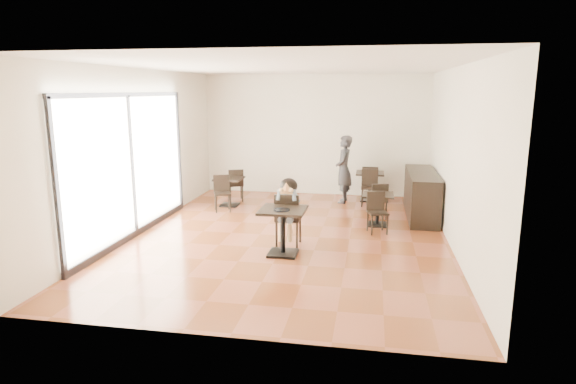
% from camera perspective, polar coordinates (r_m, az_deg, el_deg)
% --- Properties ---
extents(floor, '(6.00, 8.00, 0.01)m').
position_cam_1_polar(floor, '(9.41, 0.14, -5.21)').
color(floor, brown).
rests_on(floor, ground).
extents(ceiling, '(6.00, 8.00, 0.01)m').
position_cam_1_polar(ceiling, '(9.00, 0.15, 14.64)').
color(ceiling, white).
rests_on(ceiling, floor).
extents(wall_back, '(6.00, 0.01, 3.20)m').
position_cam_1_polar(wall_back, '(13.00, 3.20, 6.74)').
color(wall_back, white).
rests_on(wall_back, floor).
extents(wall_front, '(6.00, 0.01, 3.20)m').
position_cam_1_polar(wall_front, '(5.23, -7.42, -1.17)').
color(wall_front, white).
rests_on(wall_front, floor).
extents(wall_left, '(0.01, 8.00, 3.20)m').
position_cam_1_polar(wall_left, '(10.03, -17.06, 4.68)').
color(wall_left, white).
rests_on(wall_left, floor).
extents(wall_right, '(0.01, 8.00, 3.20)m').
position_cam_1_polar(wall_right, '(9.05, 19.24, 3.81)').
color(wall_right, white).
rests_on(wall_right, floor).
extents(storefront_window, '(0.04, 4.50, 2.60)m').
position_cam_1_polar(storefront_window, '(9.60, -18.17, 3.11)').
color(storefront_window, white).
rests_on(storefront_window, floor).
extents(child_table, '(0.77, 0.77, 0.81)m').
position_cam_1_polar(child_table, '(8.25, -0.61, -4.75)').
color(child_table, black).
rests_on(child_table, floor).
extents(child_chair, '(0.44, 0.44, 0.98)m').
position_cam_1_polar(child_chair, '(8.75, 0.06, -3.21)').
color(child_chair, black).
rests_on(child_chair, floor).
extents(child, '(0.44, 0.61, 1.23)m').
position_cam_1_polar(child, '(8.72, 0.06, -2.41)').
color(child, slate).
rests_on(child, child_chair).
extents(plate, '(0.27, 0.27, 0.02)m').
position_cam_1_polar(plate, '(8.05, -0.75, -2.12)').
color(plate, black).
rests_on(plate, child_table).
extents(pizza_slice, '(0.29, 0.22, 0.07)m').
position_cam_1_polar(pizza_slice, '(8.44, -0.17, 0.24)').
color(pizza_slice, '#E8CF79').
rests_on(pizza_slice, child).
extents(adult_patron, '(0.40, 0.62, 1.69)m').
position_cam_1_polar(adult_patron, '(12.10, 6.63, 2.68)').
color(adult_patron, '#35353A').
rests_on(adult_patron, floor).
extents(cafe_table_mid, '(0.79, 0.79, 0.67)m').
position_cam_1_polar(cafe_table_mid, '(10.22, 10.56, -2.07)').
color(cafe_table_mid, black).
rests_on(cafe_table_mid, floor).
extents(cafe_table_left, '(0.86, 0.86, 0.69)m').
position_cam_1_polar(cafe_table_left, '(11.84, -6.97, 0.02)').
color(cafe_table_left, black).
rests_on(cafe_table_left, floor).
extents(cafe_table_back, '(0.70, 0.70, 0.74)m').
position_cam_1_polar(cafe_table_back, '(12.46, 9.65, 0.64)').
color(cafe_table_back, black).
rests_on(cafe_table_back, floor).
extents(chair_mid_a, '(0.45, 0.45, 0.81)m').
position_cam_1_polar(chair_mid_a, '(10.74, 10.56, -1.02)').
color(chair_mid_a, black).
rests_on(chair_mid_a, floor).
extents(chair_mid_b, '(0.45, 0.45, 0.81)m').
position_cam_1_polar(chair_mid_b, '(9.67, 10.59, -2.46)').
color(chair_mid_b, black).
rests_on(chair_mid_b, floor).
extents(chair_left_a, '(0.49, 0.49, 0.83)m').
position_cam_1_polar(chair_left_a, '(12.35, -6.24, 0.86)').
color(chair_left_a, black).
rests_on(chair_left_a, floor).
extents(chair_left_b, '(0.49, 0.49, 0.83)m').
position_cam_1_polar(chair_left_b, '(11.32, -7.79, -0.20)').
color(chair_left_b, black).
rests_on(chair_left_b, floor).
extents(chair_back_a, '(0.40, 0.40, 0.89)m').
position_cam_1_polar(chair_back_a, '(12.58, 9.66, 1.09)').
color(chair_back_a, black).
rests_on(chair_back_a, floor).
extents(chair_back_b, '(0.40, 0.40, 0.89)m').
position_cam_1_polar(chair_back_b, '(11.91, 9.63, 0.48)').
color(chair_back_b, black).
rests_on(chair_back_b, floor).
extents(service_counter, '(0.60, 2.40, 1.00)m').
position_cam_1_polar(service_counter, '(11.15, 15.51, -0.27)').
color(service_counter, black).
rests_on(service_counter, floor).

